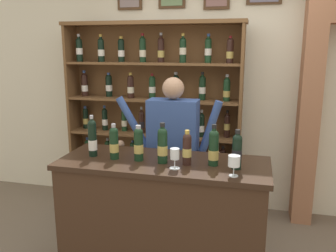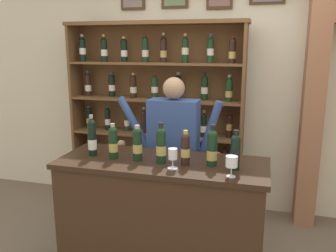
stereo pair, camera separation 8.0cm
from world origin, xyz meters
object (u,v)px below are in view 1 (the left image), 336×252
(tasting_bottle_grappa, at_px, (92,138))
(tasting_bottle_super_tuscan, at_px, (163,145))
(tasting_bottle_brunello, at_px, (237,150))
(tasting_bottle_bianco, at_px, (214,147))
(tasting_bottle_chianti, at_px, (114,143))
(tasting_bottle_prosecco, at_px, (187,148))
(tasting_counter, at_px, (163,223))
(shopkeeper, at_px, (173,145))
(wine_shelf, at_px, (154,114))
(wine_glass_center, at_px, (175,155))
(wine_glass_right, at_px, (234,162))
(tasting_bottle_riserva, at_px, (139,144))

(tasting_bottle_grappa, bearing_deg, tasting_bottle_super_tuscan, -2.91)
(tasting_bottle_brunello, bearing_deg, tasting_bottle_bianco, 167.27)
(tasting_bottle_chianti, distance_m, tasting_bottle_brunello, 0.94)
(tasting_bottle_prosecco, bearing_deg, tasting_bottle_bianco, 9.28)
(tasting_counter, distance_m, shopkeeper, 0.74)
(wine_shelf, relative_size, wine_glass_center, 14.40)
(tasting_bottle_super_tuscan, xyz_separation_m, wine_glass_center, (0.12, -0.10, -0.04))
(shopkeeper, distance_m, tasting_bottle_bianco, 0.73)
(tasting_bottle_super_tuscan, height_order, wine_glass_right, tasting_bottle_super_tuscan)
(wine_glass_center, bearing_deg, tasting_bottle_riserva, 159.61)
(tasting_bottle_riserva, xyz_separation_m, wine_glass_center, (0.31, -0.12, -0.03))
(tasting_bottle_grappa, xyz_separation_m, tasting_bottle_super_tuscan, (0.59, -0.03, -0.01))
(tasting_bottle_chianti, bearing_deg, tasting_bottle_brunello, -0.40)
(wine_glass_center, relative_size, wine_glass_right, 1.03)
(tasting_bottle_prosecco, relative_size, tasting_bottle_brunello, 0.91)
(wine_shelf, relative_size, tasting_bottle_super_tuscan, 7.01)
(tasting_bottle_grappa, xyz_separation_m, tasting_bottle_bianco, (0.96, 0.01, -0.01))
(tasting_bottle_super_tuscan, distance_m, wine_glass_right, 0.56)
(tasting_bottle_super_tuscan, bearing_deg, tasting_bottle_chianti, 179.52)
(tasting_bottle_bianco, bearing_deg, wine_shelf, 122.52)
(tasting_counter, xyz_separation_m, tasting_bottle_prosecco, (0.19, -0.04, 0.65))
(tasting_bottle_brunello, xyz_separation_m, wine_glass_center, (-0.43, -0.10, -0.04))
(tasting_bottle_super_tuscan, bearing_deg, tasting_bottle_prosecco, 1.14)
(tasting_bottle_riserva, distance_m, tasting_bottle_prosecco, 0.38)
(tasting_counter, bearing_deg, tasting_bottle_grappa, -178.64)
(tasting_bottle_chianti, xyz_separation_m, wine_glass_center, (0.51, -0.11, -0.03))
(tasting_bottle_riserva, relative_size, tasting_bottle_super_tuscan, 0.90)
(tasting_bottle_brunello, bearing_deg, wine_glass_right, -93.48)
(shopkeeper, distance_m, wine_glass_center, 0.73)
(tasting_bottle_grappa, xyz_separation_m, tasting_bottle_chianti, (0.19, -0.03, -0.02))
(tasting_counter, xyz_separation_m, tasting_bottle_chianti, (-0.38, -0.04, 0.65))
(tasting_bottle_chianti, xyz_separation_m, tasting_bottle_super_tuscan, (0.39, -0.00, 0.01))
(wine_shelf, xyz_separation_m, tasting_bottle_bianco, (0.85, -1.33, 0.03))
(tasting_counter, height_order, tasting_bottle_super_tuscan, tasting_bottle_super_tuscan)
(tasting_bottle_prosecco, xyz_separation_m, tasting_bottle_brunello, (0.36, -0.01, 0.01))
(tasting_bottle_grappa, height_order, wine_glass_center, tasting_bottle_grappa)
(tasting_counter, height_order, tasting_bottle_bianco, tasting_bottle_bianco)
(shopkeeper, height_order, tasting_bottle_riserva, shopkeeper)
(tasting_bottle_riserva, xyz_separation_m, tasting_bottle_brunello, (0.74, -0.01, 0.00))
(tasting_bottle_prosecco, distance_m, tasting_bottle_bianco, 0.20)
(wine_shelf, relative_size, wine_glass_right, 14.84)
(tasting_bottle_bianco, bearing_deg, tasting_counter, 178.77)
(shopkeeper, distance_m, tasting_bottle_chianti, 0.69)
(tasting_bottle_super_tuscan, xyz_separation_m, tasting_bottle_bianco, (0.38, 0.04, -0.01))
(tasting_bottle_prosecco, height_order, tasting_bottle_brunello, tasting_bottle_brunello)
(wine_shelf, distance_m, tasting_bottle_bianco, 1.58)
(tasting_bottle_super_tuscan, bearing_deg, tasting_bottle_bianco, 5.30)
(wine_shelf, relative_size, tasting_bottle_chianti, 7.73)
(tasting_bottle_grappa, relative_size, tasting_bottle_prosecco, 1.26)
(tasting_bottle_bianco, height_order, tasting_bottle_brunello, tasting_bottle_bianco)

